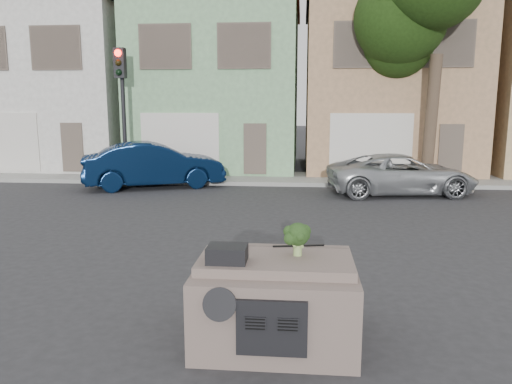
# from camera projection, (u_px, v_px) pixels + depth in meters

# --- Properties ---
(ground_plane) EXTENTS (120.00, 120.00, 0.00)m
(ground_plane) POSITION_uv_depth(u_px,v_px,m) (284.00, 264.00, 9.50)
(ground_plane) COLOR #303033
(ground_plane) RESTS_ON ground
(sidewalk) EXTENTS (40.00, 3.00, 0.15)m
(sidewalk) POSITION_uv_depth(u_px,v_px,m) (294.00, 179.00, 19.78)
(sidewalk) COLOR gray
(sidewalk) RESTS_ON ground
(townhouse_white) EXTENTS (7.20, 8.20, 7.55)m
(townhouse_white) POSITION_uv_depth(u_px,v_px,m) (68.00, 88.00, 24.05)
(townhouse_white) COLOR silver
(townhouse_white) RESTS_ON ground
(townhouse_mint) EXTENTS (7.20, 8.20, 7.55)m
(townhouse_mint) POSITION_uv_depth(u_px,v_px,m) (221.00, 87.00, 23.37)
(townhouse_mint) COLOR #7DAD7C
(townhouse_mint) RESTS_ON ground
(townhouse_tan) EXTENTS (7.20, 8.20, 7.55)m
(townhouse_tan) POSITION_uv_depth(u_px,v_px,m) (384.00, 87.00, 22.69)
(townhouse_tan) COLOR tan
(townhouse_tan) RESTS_ON ground
(navy_sedan) EXTENTS (5.28, 3.47, 1.64)m
(navy_sedan) POSITION_uv_depth(u_px,v_px,m) (155.00, 187.00, 18.20)
(navy_sedan) COLOR #071937
(navy_sedan) RESTS_ON ground
(silver_pickup) EXTENTS (5.16, 2.91, 1.36)m
(silver_pickup) POSITION_uv_depth(u_px,v_px,m) (401.00, 194.00, 16.81)
(silver_pickup) COLOR #ACAFB3
(silver_pickup) RESTS_ON ground
(traffic_signal) EXTENTS (0.40, 0.40, 5.10)m
(traffic_signal) POSITION_uv_depth(u_px,v_px,m) (123.00, 116.00, 18.95)
(traffic_signal) COLOR black
(traffic_signal) RESTS_ON ground
(tree_near) EXTENTS (4.40, 4.00, 8.50)m
(tree_near) POSITION_uv_depth(u_px,v_px,m) (434.00, 69.00, 17.91)
(tree_near) COLOR #1B340E
(tree_near) RESTS_ON ground
(car_dashboard) EXTENTS (2.00, 1.80, 1.12)m
(car_dashboard) POSITION_uv_depth(u_px,v_px,m) (276.00, 296.00, 6.46)
(car_dashboard) COLOR #736159
(car_dashboard) RESTS_ON ground
(instrument_hump) EXTENTS (0.48, 0.38, 0.20)m
(instrument_hump) POSITION_uv_depth(u_px,v_px,m) (227.00, 254.00, 6.05)
(instrument_hump) COLOR black
(instrument_hump) RESTS_ON car_dashboard
(wiper_arm) EXTENTS (0.69, 0.15, 0.02)m
(wiper_arm) POSITION_uv_depth(u_px,v_px,m) (299.00, 246.00, 6.71)
(wiper_arm) COLOR black
(wiper_arm) RESTS_ON car_dashboard
(broccoli) EXTENTS (0.41, 0.41, 0.43)m
(broccoli) POSITION_uv_depth(u_px,v_px,m) (298.00, 239.00, 6.29)
(broccoli) COLOR #1E3615
(broccoli) RESTS_ON car_dashboard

